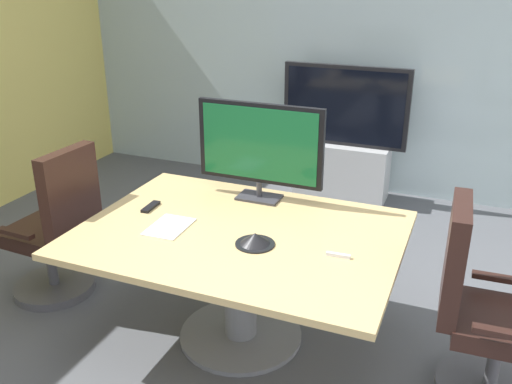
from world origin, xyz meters
TOP-DOWN VIEW (x-y plane):
  - ground_plane at (0.00, 0.00)m, footprint 7.27×7.27m
  - wall_back_glass_partition at (0.00, 2.84)m, footprint 6.27×0.10m
  - conference_table at (-0.13, 0.02)m, footprint 1.83×1.34m
  - office_chair_left at (-1.48, -0.01)m, footprint 0.61×0.58m
  - office_chair_right at (1.22, 0.05)m, footprint 0.60×0.58m
  - tv_monitor at (-0.20, 0.52)m, footprint 0.84×0.18m
  - wall_display_unit at (-0.12, 2.48)m, footprint 1.20×0.36m
  - conference_phone at (0.02, -0.10)m, footprint 0.22×0.22m
  - remote_control at (-0.78, 0.11)m, footprint 0.06×0.17m
  - whiteboard_marker at (0.48, -0.06)m, footprint 0.13×0.03m
  - paper_notepad at (-0.53, -0.09)m, footprint 0.22×0.31m

SIDE VIEW (x-z plane):
  - ground_plane at x=0.00m, z-range 0.00..0.00m
  - wall_display_unit at x=-0.12m, z-range -0.21..1.10m
  - office_chair_left at x=-1.48m, z-range -0.09..1.00m
  - office_chair_right at x=1.22m, z-range -0.09..1.00m
  - conference_table at x=-0.13m, z-range 0.19..0.93m
  - paper_notepad at x=-0.53m, z-range 0.74..0.74m
  - remote_control at x=-0.78m, z-range 0.74..0.75m
  - whiteboard_marker at x=0.48m, z-range 0.74..0.76m
  - conference_phone at x=0.02m, z-range 0.73..0.80m
  - tv_monitor at x=-0.20m, z-range 0.78..1.41m
  - wall_back_glass_partition at x=0.00m, z-range 0.00..2.68m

